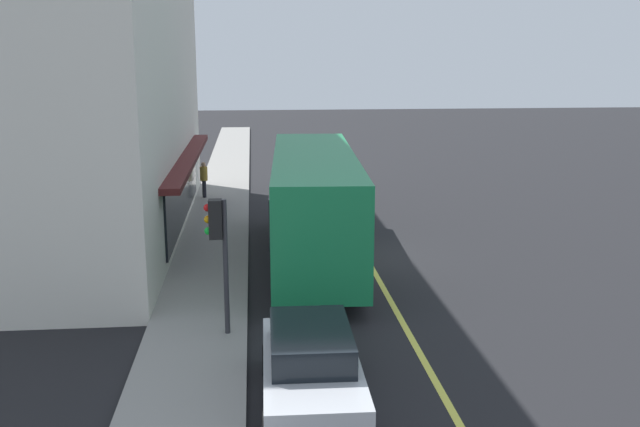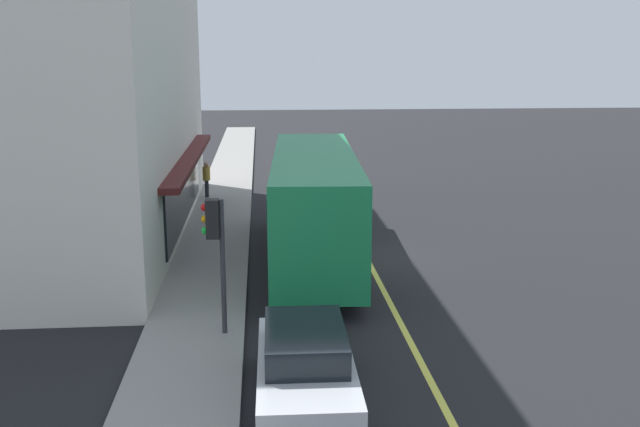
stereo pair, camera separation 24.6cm
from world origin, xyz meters
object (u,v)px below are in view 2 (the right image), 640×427
(car_silver, at_px, (305,368))
(pedestrian_by_curb, at_px, (206,176))
(bus, at_px, (314,201))
(traffic_light, at_px, (215,235))

(car_silver, bearing_deg, pedestrian_by_curb, 9.37)
(bus, xyz_separation_m, traffic_light, (-6.10, 2.73, 0.55))
(traffic_light, height_order, car_silver, traffic_light)
(traffic_light, relative_size, pedestrian_by_curb, 1.99)
(traffic_light, distance_m, car_silver, 4.25)
(pedestrian_by_curb, bearing_deg, traffic_light, -175.12)
(traffic_light, bearing_deg, car_silver, -151.39)
(bus, bearing_deg, pedestrian_by_curb, 22.16)
(traffic_light, height_order, pedestrian_by_curb, traffic_light)
(bus, distance_m, car_silver, 9.61)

